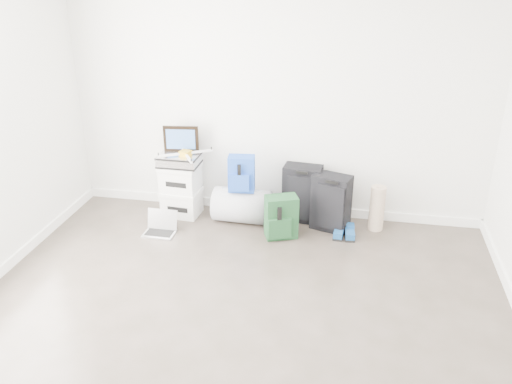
% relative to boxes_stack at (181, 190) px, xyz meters
% --- Properties ---
extents(ground, '(5.00, 5.00, 0.00)m').
position_rel_boxes_stack_xyz_m(ground, '(1.01, -2.22, -0.30)').
color(ground, '#363027').
rests_on(ground, ground).
extents(room_envelope, '(4.52, 5.02, 2.71)m').
position_rel_boxes_stack_xyz_m(room_envelope, '(1.01, -2.20, 1.43)').
color(room_envelope, silver).
rests_on(room_envelope, ground).
extents(boxes_stack, '(0.44, 0.36, 0.59)m').
position_rel_boxes_stack_xyz_m(boxes_stack, '(0.00, 0.00, 0.00)').
color(boxes_stack, silver).
rests_on(boxes_stack, ground).
extents(briefcase, '(0.43, 0.32, 0.12)m').
position_rel_boxes_stack_xyz_m(briefcase, '(0.00, 0.00, 0.35)').
color(briefcase, '#B2B2B7').
rests_on(briefcase, boxes_stack).
extents(painting, '(0.38, 0.07, 0.29)m').
position_rel_boxes_stack_xyz_m(painting, '(0.00, 0.10, 0.56)').
color(painting, black).
rests_on(painting, briefcase).
extents(drone, '(0.53, 0.53, 0.05)m').
position_rel_boxes_stack_xyz_m(drone, '(0.08, -0.02, 0.44)').
color(drone, gold).
rests_on(drone, briefcase).
extents(duffel_bag, '(0.63, 0.41, 0.38)m').
position_rel_boxes_stack_xyz_m(duffel_bag, '(0.70, -0.05, -0.11)').
color(duffel_bag, gray).
rests_on(duffel_bag, ground).
extents(blue_backpack, '(0.29, 0.23, 0.39)m').
position_rel_boxes_stack_xyz_m(blue_backpack, '(0.70, -0.08, 0.27)').
color(blue_backpack, '#1A4AAA').
rests_on(blue_backpack, duffel_bag).
extents(large_suitcase, '(0.42, 0.30, 0.63)m').
position_rel_boxes_stack_xyz_m(large_suitcase, '(1.33, 0.12, 0.02)').
color(large_suitcase, black).
rests_on(large_suitcase, ground).
extents(green_backpack, '(0.37, 0.33, 0.45)m').
position_rel_boxes_stack_xyz_m(green_backpack, '(1.17, -0.32, -0.08)').
color(green_backpack, '#153921').
rests_on(green_backpack, ground).
extents(carry_on, '(0.44, 0.35, 0.61)m').
position_rel_boxes_stack_xyz_m(carry_on, '(1.65, -0.04, 0.01)').
color(carry_on, black).
rests_on(carry_on, ground).
extents(shoes, '(0.23, 0.26, 0.08)m').
position_rel_boxes_stack_xyz_m(shoes, '(1.82, -0.19, -0.26)').
color(shoes, black).
rests_on(shoes, ground).
extents(rolled_rug, '(0.16, 0.16, 0.49)m').
position_rel_boxes_stack_xyz_m(rolled_rug, '(2.13, 0.04, -0.05)').
color(rolled_rug, tan).
rests_on(rolled_rug, ground).
extents(laptop, '(0.33, 0.24, 0.23)m').
position_rel_boxes_stack_xyz_m(laptop, '(-0.09, -0.46, -0.24)').
color(laptop, '#BABABF').
rests_on(laptop, ground).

